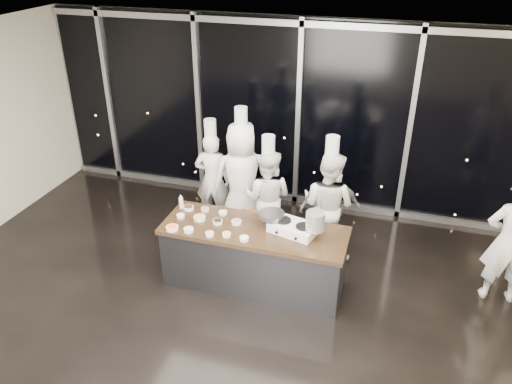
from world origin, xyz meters
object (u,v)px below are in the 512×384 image
at_px(chef_far_left, 212,178).
at_px(stock_pot, 315,221).
at_px(chef_side, 510,240).
at_px(demo_counter, 254,257).
at_px(chef_left, 242,179).
at_px(stove, 293,228).
at_px(chef_right, 328,205).
at_px(frying_pan, 271,214).
at_px(guest, 330,209).
at_px(chef_center, 268,197).

bearing_deg(chef_far_left, stock_pot, 138.15).
distance_m(chef_far_left, chef_side, 4.38).
relative_size(demo_counter, stock_pot, 10.24).
bearing_deg(chef_left, stock_pot, 115.89).
relative_size(stove, chef_right, 0.35).
bearing_deg(chef_far_left, frying_pan, 130.50).
xyz_separation_m(frying_pan, chef_side, (2.99, 0.54, -0.17)).
bearing_deg(chef_left, frying_pan, 102.85).
bearing_deg(chef_right, stock_pot, 109.91).
height_order(stock_pot, guest, guest).
bearing_deg(demo_counter, chef_right, 51.61).
xyz_separation_m(demo_counter, frying_pan, (0.19, 0.15, 0.62)).
xyz_separation_m(demo_counter, stock_pot, (0.80, 0.01, 0.71)).
xyz_separation_m(stock_pot, chef_side, (2.38, 0.68, -0.26)).
distance_m(stock_pot, chef_left, 1.87).
bearing_deg(chef_center, chef_far_left, -14.75).
bearing_deg(guest, demo_counter, 33.99).
bearing_deg(chef_center, demo_counter, 98.08).
bearing_deg(frying_pan, demo_counter, -127.60).
xyz_separation_m(demo_counter, chef_left, (-0.59, 1.25, 0.50)).
distance_m(chef_left, chef_side, 3.81).
xyz_separation_m(demo_counter, chef_side, (3.18, 0.68, 0.45)).
bearing_deg(chef_center, stove, 123.50).
bearing_deg(chef_center, stock_pot, 132.05).
height_order(chef_center, guest, chef_center).
bearing_deg(demo_counter, chef_center, 96.42).
relative_size(stove, chef_side, 0.34).
height_order(guest, chef_side, chef_side).
xyz_separation_m(stock_pot, chef_center, (-0.92, 1.08, -0.37)).
bearing_deg(stove, guest, 86.38).
relative_size(guest, chef_right, 0.80).
xyz_separation_m(frying_pan, chef_far_left, (-1.33, 1.24, -0.25)).
bearing_deg(chef_side, chef_center, -13.68).
relative_size(chef_far_left, chef_side, 0.91).
bearing_deg(stock_pot, chef_left, 138.20).
bearing_deg(chef_right, frying_pan, 74.96).
bearing_deg(stove, chef_left, 147.84).
xyz_separation_m(stove, chef_far_left, (-1.64, 1.31, -0.15)).
height_order(chef_left, chef_side, chef_left).
distance_m(demo_counter, chef_right, 1.35).
bearing_deg(stock_pot, demo_counter, -179.40).
relative_size(demo_counter, chef_left, 1.17).
bearing_deg(frying_pan, guest, 69.64).
relative_size(frying_pan, stock_pot, 2.57).
bearing_deg(chef_side, stock_pot, 9.17).
bearing_deg(guest, stove, 53.74).
height_order(chef_left, chef_right, chef_left).
distance_m(demo_counter, stock_pot, 1.07).
xyz_separation_m(chef_far_left, chef_left, (0.55, -0.14, 0.13)).
height_order(chef_left, guest, chef_left).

